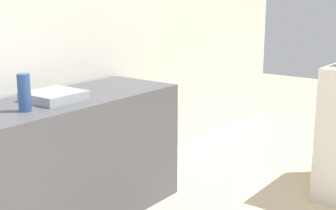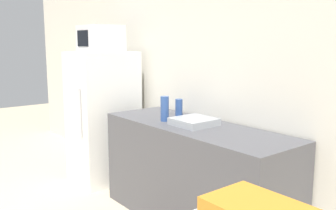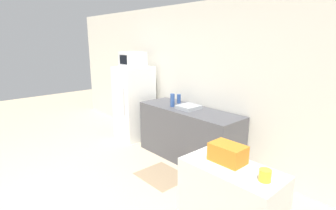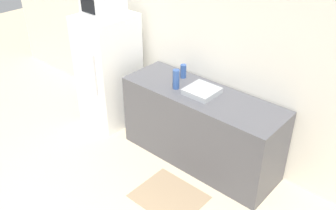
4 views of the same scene
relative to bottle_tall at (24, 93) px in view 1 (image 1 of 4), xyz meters
name	(u,v)px [view 1 (image 1 of 4)]	position (x,y,z in m)	size (l,w,h in m)	color
counter	(58,165)	(0.29, 0.09, -0.55)	(1.87, 0.63, 0.89)	#4C4C51
sink_basin	(54,96)	(0.29, 0.09, -0.08)	(0.33, 0.33, 0.06)	#9EA3A8
bottle_tall	(24,93)	(0.00, 0.00, 0.00)	(0.08, 0.08, 0.22)	#2D4C8C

